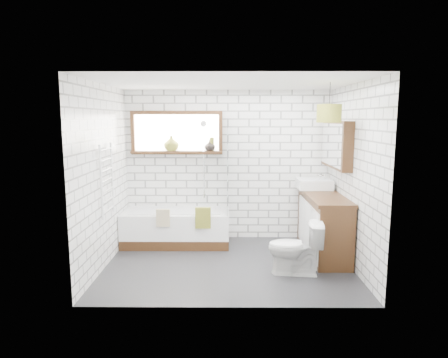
{
  "coord_description": "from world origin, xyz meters",
  "views": [
    {
      "loc": [
        -0.02,
        -5.38,
        2.04
      ],
      "look_at": [
        -0.06,
        0.25,
        1.18
      ],
      "focal_mm": 32.0,
      "sensor_mm": 36.0,
      "label": 1
    }
  ],
  "objects_px": {
    "bathtub": "(176,227)",
    "pendant": "(329,113)",
    "vanity": "(323,224)",
    "basin": "(314,184)",
    "toilet": "(295,248)"
  },
  "relations": [
    {
      "from": "vanity",
      "to": "basin",
      "type": "xyz_separation_m",
      "value": [
        -0.06,
        0.44,
        0.54
      ]
    },
    {
      "from": "vanity",
      "to": "toilet",
      "type": "relative_size",
      "value": 2.26
    },
    {
      "from": "vanity",
      "to": "toilet",
      "type": "distance_m",
      "value": 1.0
    },
    {
      "from": "vanity",
      "to": "basin",
      "type": "distance_m",
      "value": 0.7
    },
    {
      "from": "bathtub",
      "to": "pendant",
      "type": "height_order",
      "value": "pendant"
    },
    {
      "from": "bathtub",
      "to": "basin",
      "type": "height_order",
      "value": "basin"
    },
    {
      "from": "basin",
      "to": "toilet",
      "type": "bearing_deg",
      "value": -111.58
    },
    {
      "from": "vanity",
      "to": "pendant",
      "type": "height_order",
      "value": "pendant"
    },
    {
      "from": "bathtub",
      "to": "vanity",
      "type": "distance_m",
      "value": 2.33
    },
    {
      "from": "bathtub",
      "to": "basin",
      "type": "xyz_separation_m",
      "value": [
        2.22,
        0.0,
        0.72
      ]
    },
    {
      "from": "basin",
      "to": "vanity",
      "type": "bearing_deg",
      "value": -82.26
    },
    {
      "from": "bathtub",
      "to": "toilet",
      "type": "relative_size",
      "value": 2.39
    },
    {
      "from": "bathtub",
      "to": "toilet",
      "type": "xyz_separation_m",
      "value": [
        1.72,
        -1.26,
        0.08
      ]
    },
    {
      "from": "bathtub",
      "to": "vanity",
      "type": "relative_size",
      "value": 1.06
    },
    {
      "from": "basin",
      "to": "pendant",
      "type": "height_order",
      "value": "pendant"
    }
  ]
}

